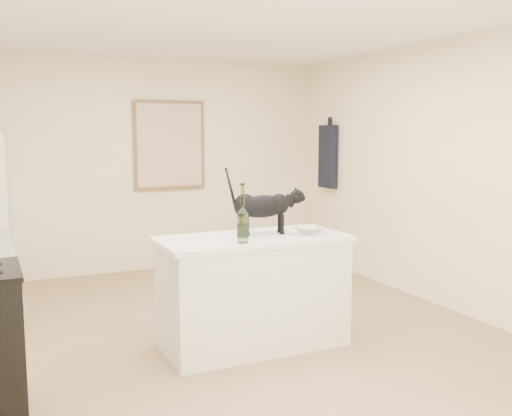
# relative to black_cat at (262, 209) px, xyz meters

# --- Properties ---
(floor) EXTENTS (5.50, 5.50, 0.00)m
(floor) POSITION_rel_black_cat_xyz_m (-0.22, 0.13, -1.10)
(floor) COLOR #997651
(floor) RESTS_ON ground
(ceiling) EXTENTS (5.50, 5.50, 0.00)m
(ceiling) POSITION_rel_black_cat_xyz_m (-0.22, 0.13, 1.50)
(ceiling) COLOR white
(ceiling) RESTS_ON ground
(wall_back) EXTENTS (4.50, 0.00, 4.50)m
(wall_back) POSITION_rel_black_cat_xyz_m (-0.22, 2.88, 0.20)
(wall_back) COLOR #F9EEC1
(wall_back) RESTS_ON ground
(wall_front) EXTENTS (4.50, 0.00, 4.50)m
(wall_front) POSITION_rel_black_cat_xyz_m (-0.22, -2.62, 0.20)
(wall_front) COLOR #F9EEC1
(wall_front) RESTS_ON ground
(wall_right) EXTENTS (0.00, 5.50, 5.50)m
(wall_right) POSITION_rel_black_cat_xyz_m (2.03, 0.13, 0.20)
(wall_right) COLOR #F9EEC1
(wall_right) RESTS_ON ground
(island_base) EXTENTS (1.44, 0.67, 0.86)m
(island_base) POSITION_rel_black_cat_xyz_m (-0.12, -0.07, -0.67)
(island_base) COLOR white
(island_base) RESTS_ON floor
(island_top) EXTENTS (1.50, 0.70, 0.04)m
(island_top) POSITION_rel_black_cat_xyz_m (-0.12, -0.07, -0.22)
(island_top) COLOR white
(island_top) RESTS_ON island_base
(artwork_frame) EXTENTS (0.90, 0.03, 1.10)m
(artwork_frame) POSITION_rel_black_cat_xyz_m (0.08, 2.85, 0.45)
(artwork_frame) COLOR brown
(artwork_frame) RESTS_ON wall_back
(artwork_canvas) EXTENTS (0.82, 0.00, 1.02)m
(artwork_canvas) POSITION_rel_black_cat_xyz_m (0.08, 2.83, 0.45)
(artwork_canvas) COLOR beige
(artwork_canvas) RESTS_ON wall_back
(hanging_garment) EXTENTS (0.08, 0.34, 0.80)m
(hanging_garment) POSITION_rel_black_cat_xyz_m (1.97, 2.18, 0.30)
(hanging_garment) COLOR black
(hanging_garment) RESTS_ON wall_right
(black_cat) EXTENTS (0.60, 0.30, 0.41)m
(black_cat) POSITION_rel_black_cat_xyz_m (0.00, 0.00, 0.00)
(black_cat) COLOR black
(black_cat) RESTS_ON island_top
(wine_bottle) EXTENTS (0.11, 0.11, 0.40)m
(wine_bottle) POSITION_rel_black_cat_xyz_m (-0.29, -0.27, -0.01)
(wine_bottle) COLOR #375D25
(wine_bottle) RESTS_ON island_top
(glass_bowl) EXTENTS (0.29, 0.29, 0.06)m
(glass_bowl) POSITION_rel_black_cat_xyz_m (0.34, -0.17, -0.17)
(glass_bowl) COLOR white
(glass_bowl) RESTS_ON island_top
(fridge_paper) EXTENTS (0.05, 0.13, 0.17)m
(fridge_paper) POSITION_rel_black_cat_xyz_m (-1.82, 2.51, 0.12)
(fridge_paper) COLOR beige
(fridge_paper) RESTS_ON fridge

